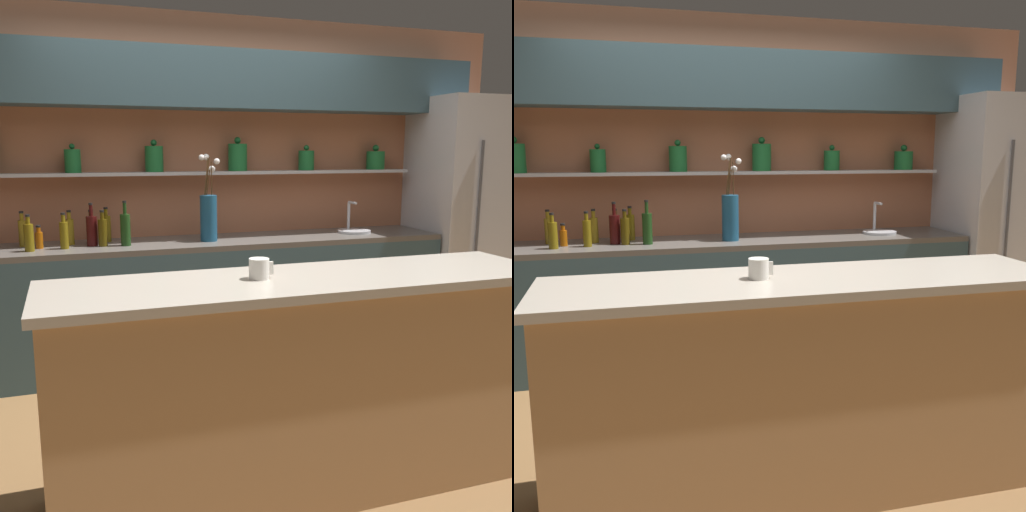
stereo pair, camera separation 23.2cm
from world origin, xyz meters
The scene contains 18 objects.
ground_plane centered at (0.00, 0.00, 0.00)m, with size 12.00×12.00×0.00m, color brown.
back_wall_unit centered at (0.00, 1.53, 1.55)m, with size 5.20×0.44×2.60m.
back_counter_unit centered at (-0.04, 1.24, 0.46)m, with size 3.71×0.62×0.92m.
island_counter centered at (0.00, -0.58, 0.51)m, with size 2.35×0.61×1.02m.
refrigerator centered at (2.22, 1.20, 1.00)m, with size 0.76×0.73×2.01m.
flower_vase centered at (-0.02, 1.19, 1.12)m, with size 0.15×0.15×0.63m.
sink_fixture centered at (1.20, 1.25, 0.95)m, with size 0.27×0.27×0.25m.
bottle_spirit_0 centered at (-0.85, 1.33, 1.02)m, with size 0.07×0.07×0.24m.
bottle_oil_1 centered at (-1.26, 1.13, 1.02)m, with size 0.06×0.06×0.24m.
bottle_oil_2 centered at (-0.78, 1.19, 1.02)m, with size 0.06×0.06×0.25m.
bottle_sauce_3 centered at (-1.20, 1.23, 0.99)m, with size 0.05×0.05×0.16m.
bottle_oil_4 centered at (-1.31, 1.36, 1.02)m, with size 0.05×0.05×0.25m.
bottle_wine_5 centered at (-0.85, 1.23, 1.03)m, with size 0.07×0.07×0.30m.
bottle_wine_6 centered at (-0.63, 1.16, 1.04)m, with size 0.07×0.07×0.31m.
bottle_oil_7 centered at (-1.04, 1.16, 1.02)m, with size 0.06×0.06×0.25m.
bottle_oil_8 centered at (-1.00, 1.33, 1.02)m, with size 0.06×0.06×0.24m.
bottle_oil_9 centered at (-0.74, 1.40, 1.02)m, with size 0.06×0.06×0.25m.
coffee_mug centered at (-0.22, -0.55, 1.07)m, with size 0.11×0.09×0.09m.
Camera 1 is at (-1.01, -2.87, 1.57)m, focal length 40.00 mm.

